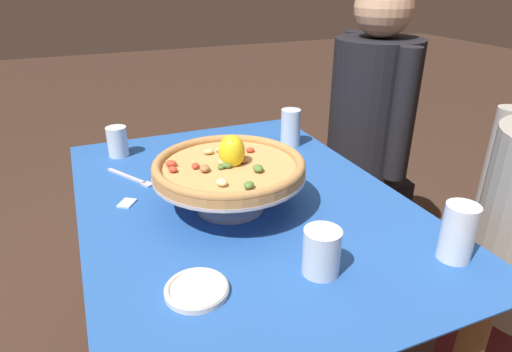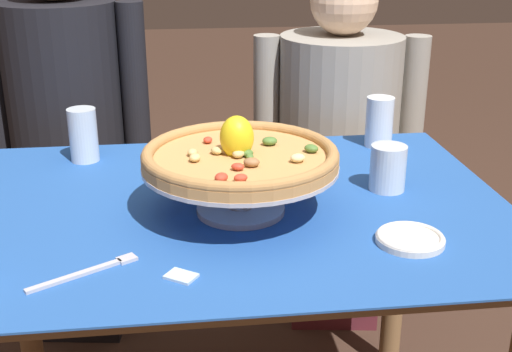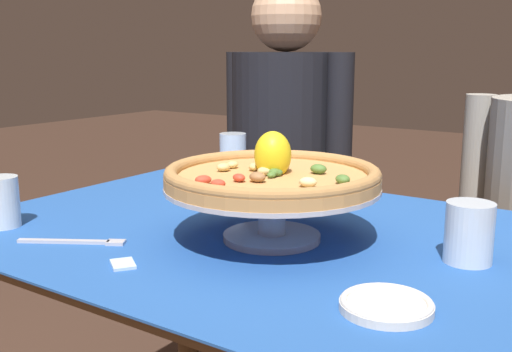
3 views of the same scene
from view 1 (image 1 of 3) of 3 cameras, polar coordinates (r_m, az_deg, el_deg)
The scene contains 11 objects.
dining_table at distance 1.26m, azimuth -1.84°, elevation -7.35°, with size 1.19×0.85×0.71m.
pizza_stand at distance 1.13m, azimuth -3.47°, elevation -0.83°, with size 0.39×0.39×0.10m.
pizza at distance 1.11m, azimuth -3.53°, elevation 1.42°, with size 0.39×0.39×0.10m.
water_glass_side_right at distance 0.92m, azimuth 8.52°, elevation -10.06°, with size 0.08×0.08×0.10m.
water_glass_front_left at distance 1.54m, azimuth -17.58°, elevation 4.06°, with size 0.07×0.07×0.10m.
water_glass_back_left at distance 1.56m, azimuth 4.51°, elevation 5.98°, with size 0.07×0.07×0.13m.
water_glass_back_right at distance 1.04m, azimuth 24.75°, elevation -7.10°, with size 0.07×0.07×0.13m.
side_plate at distance 0.88m, azimuth -7.73°, elevation -14.42°, with size 0.13×0.13×0.02m.
dinner_fork at distance 1.37m, azimuth -15.87°, elevation -0.28°, with size 0.18×0.12×0.01m.
sugar_packet at distance 1.23m, azimuth -16.48°, elevation -3.42°, with size 0.05×0.04×0.01m, color silver.
diner_left at distance 1.91m, azimuth 14.44°, elevation 4.25°, with size 0.50×0.39×1.27m.
Camera 1 is at (0.99, -0.37, 1.28)m, focal length 30.68 mm.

